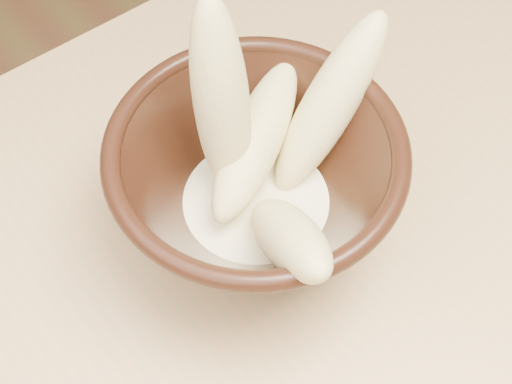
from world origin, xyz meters
TOP-DOWN VIEW (x-y plane):
  - bowl at (0.14, 0.15)m, footprint 0.19×0.19m
  - milk_puddle at (0.14, 0.15)m, footprint 0.10×0.10m
  - banana_upright at (0.14, 0.19)m, footprint 0.05×0.07m
  - banana_right at (0.20, 0.16)m, footprint 0.12×0.05m
  - banana_across at (0.15, 0.18)m, footprint 0.13×0.09m
  - banana_front at (0.12, 0.10)m, footprint 0.07×0.12m

SIDE VIEW (x-z plane):
  - milk_puddle at x=0.14m, z-range 0.78..0.79m
  - bowl at x=0.14m, z-range 0.76..0.86m
  - banana_across at x=0.15m, z-range 0.79..0.85m
  - banana_front at x=0.12m, z-range 0.77..0.88m
  - banana_right at x=0.20m, z-range 0.78..0.90m
  - banana_upright at x=0.14m, z-range 0.78..0.94m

